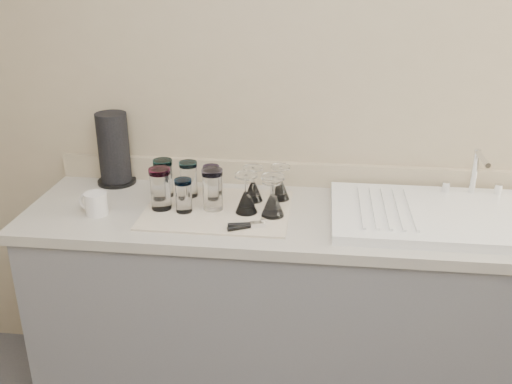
# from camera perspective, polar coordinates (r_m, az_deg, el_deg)

# --- Properties ---
(room_envelope) EXTENTS (3.54, 3.50, 2.52)m
(room_envelope) POSITION_cam_1_polar(r_m,az_deg,el_deg) (0.81, 0.40, 4.83)
(room_envelope) COLOR #505055
(room_envelope) RESTS_ON ground
(counter_unit) EXTENTS (2.06, 0.62, 0.90)m
(counter_unit) POSITION_cam_1_polar(r_m,az_deg,el_deg) (2.39, 3.57, -11.92)
(counter_unit) COLOR slate
(counter_unit) RESTS_ON ground
(sink_unit) EXTENTS (0.82, 0.50, 0.22)m
(sink_unit) POSITION_cam_1_polar(r_m,az_deg,el_deg) (2.21, 18.30, -2.21)
(sink_unit) COLOR white
(sink_unit) RESTS_ON counter_unit
(dish_towel) EXTENTS (0.55, 0.42, 0.01)m
(dish_towel) POSITION_cam_1_polar(r_m,az_deg,el_deg) (2.19, -3.88, -1.76)
(dish_towel) COLOR silver
(dish_towel) RESTS_ON counter_unit
(tumbler_teal) EXTENTS (0.08, 0.08, 0.15)m
(tumbler_teal) POSITION_cam_1_polar(r_m,az_deg,el_deg) (2.30, -9.23, 1.42)
(tumbler_teal) COLOR white
(tumbler_teal) RESTS_ON dish_towel
(tumbler_cyan) EXTENTS (0.07, 0.07, 0.14)m
(tumbler_cyan) POSITION_cam_1_polar(r_m,az_deg,el_deg) (2.29, -6.75, 1.32)
(tumbler_cyan) COLOR white
(tumbler_cyan) RESTS_ON dish_towel
(tumbler_purple) EXTENTS (0.06, 0.06, 0.13)m
(tumbler_purple) POSITION_cam_1_polar(r_m,az_deg,el_deg) (2.28, -4.49, 1.11)
(tumbler_purple) COLOR white
(tumbler_purple) RESTS_ON dish_towel
(tumbler_magenta) EXTENTS (0.08, 0.08, 0.16)m
(tumbler_magenta) POSITION_cam_1_polar(r_m,az_deg,el_deg) (2.18, -9.53, 0.36)
(tumbler_magenta) COLOR white
(tumbler_magenta) RESTS_ON dish_towel
(tumbler_blue) EXTENTS (0.07, 0.07, 0.13)m
(tumbler_blue) POSITION_cam_1_polar(r_m,az_deg,el_deg) (2.15, -7.25, -0.33)
(tumbler_blue) COLOR white
(tumbler_blue) RESTS_ON dish_towel
(tumbler_lavender) EXTENTS (0.08, 0.08, 0.16)m
(tumbler_lavender) POSITION_cam_1_polar(r_m,az_deg,el_deg) (2.16, -4.36, 0.28)
(tumbler_lavender) COLOR white
(tumbler_lavender) RESTS_ON dish_towel
(goblet_back_left) EXTENTS (0.08, 0.08, 0.14)m
(goblet_back_left) POSITION_cam_1_polar(r_m,az_deg,el_deg) (2.24, -0.30, 0.28)
(goblet_back_left) COLOR white
(goblet_back_left) RESTS_ON dish_towel
(goblet_back_right) EXTENTS (0.08, 0.08, 0.14)m
(goblet_back_right) POSITION_cam_1_polar(r_m,az_deg,el_deg) (2.26, 2.43, 0.42)
(goblet_back_right) COLOR white
(goblet_back_right) RESTS_ON dish_towel
(goblet_front_left) EXTENTS (0.08, 0.08, 0.15)m
(goblet_front_left) POSITION_cam_1_polar(r_m,az_deg,el_deg) (2.13, -0.98, -0.75)
(goblet_front_left) COLOR white
(goblet_front_left) RESTS_ON dish_towel
(goblet_front_right) EXTENTS (0.09, 0.09, 0.16)m
(goblet_front_right) POSITION_cam_1_polar(r_m,az_deg,el_deg) (2.11, 1.69, -1.02)
(goblet_front_right) COLOR white
(goblet_front_right) RESTS_ON dish_towel
(goblet_extra) EXTENTS (0.07, 0.07, 0.13)m
(goblet_extra) POSITION_cam_1_polar(r_m,az_deg,el_deg) (2.13, 1.56, -1.04)
(goblet_extra) COLOR white
(goblet_extra) RESTS_ON dish_towel
(can_opener) EXTENTS (0.14, 0.08, 0.02)m
(can_opener) POSITION_cam_1_polar(r_m,az_deg,el_deg) (2.03, -0.98, -3.36)
(can_opener) COLOR silver
(can_opener) RESTS_ON dish_towel
(white_mug) EXTENTS (0.13, 0.10, 0.09)m
(white_mug) POSITION_cam_1_polar(r_m,az_deg,el_deg) (2.22, -15.75, -1.13)
(white_mug) COLOR silver
(white_mug) RESTS_ON counter_unit
(paper_towel_roll) EXTENTS (0.16, 0.16, 0.31)m
(paper_towel_roll) POSITION_cam_1_polar(r_m,az_deg,el_deg) (2.48, -14.02, 4.14)
(paper_towel_roll) COLOR black
(paper_towel_roll) RESTS_ON counter_unit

